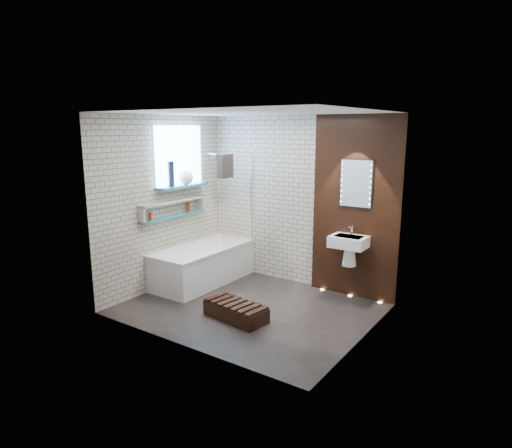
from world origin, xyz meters
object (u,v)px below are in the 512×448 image
Objects in this scene: led_mirror at (356,184)px; walnut_step at (236,312)px; bathtub at (203,264)px; bath_screen at (237,201)px; washbasin at (349,246)px.

led_mirror is 0.83× the size of walnut_step.
bath_screen reaches higher than bathtub.
washbasin is 0.88m from led_mirror.
walnut_step is (-0.90, -1.61, -1.56)m from led_mirror.
bathtub is 1.53m from walnut_step.
bath_screen is 1.96m from walnut_step.
led_mirror reaches higher than walnut_step.
bath_screen reaches higher than walnut_step.
bath_screen is 2.00× the size of led_mirror.
led_mirror is 2.42m from walnut_step.
washbasin is 0.83× the size of led_mirror.
walnut_step is at bearing -54.15° from bath_screen.
bathtub is 1.24× the size of bath_screen.
bathtub is 1.14m from bath_screen.
walnut_step is at bearing -33.09° from bathtub.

